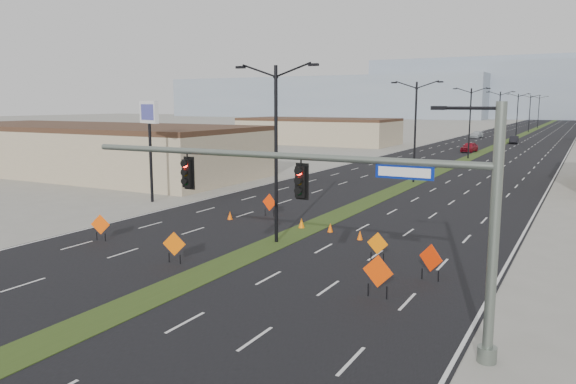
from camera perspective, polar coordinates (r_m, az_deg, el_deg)
The scene contains 29 objects.
ground at distance 23.25m, azimuth -16.28°, elevation -11.34°, with size 600.00×600.00×0.00m, color gray.
road_surface at distance 116.64m, azimuth 20.78°, elevation 4.55°, with size 25.00×400.00×0.02m, color black.
median_strip at distance 116.64m, azimuth 20.78°, elevation 4.55°, with size 2.00×400.00×0.04m, color #2E4117.
building_sw_near at distance 68.13m, azimuth -19.66°, elevation 3.93°, with size 40.00×16.00×5.00m, color tan.
building_sw_far at distance 111.18m, azimuth 3.10°, elevation 6.09°, with size 30.00×14.00×4.50m, color tan.
mesa_west at distance 324.97m, azimuth 3.85°, elevation 9.56°, with size 180.00×50.00×22.00m, color #8390A3.
mesa_backdrop at distance 338.50m, azimuth 21.03°, elevation 9.82°, with size 140.00×50.00×32.00m, color #8390A3.
signal_mast at distance 18.96m, azimuth 6.32°, elevation -0.61°, with size 16.30×0.60×8.00m.
streetlight_0 at distance 31.55m, azimuth -1.22°, elevation 4.44°, with size 5.15×0.24×10.02m.
streetlight_1 at distance 57.53m, azimuth 12.80°, elevation 6.30°, with size 5.15×0.24×10.02m.
streetlight_2 at distance 84.81m, azimuth 17.99°, elevation 6.90°, with size 5.15×0.24×10.02m.
streetlight_3 at distance 112.44m, azimuth 20.65°, elevation 7.18°, with size 5.15×0.24×10.02m.
streetlight_4 at distance 140.22m, azimuth 22.26°, elevation 7.34°, with size 5.15×0.24×10.02m.
streetlight_5 at distance 168.07m, azimuth 23.34°, elevation 7.45°, with size 5.15×0.24×10.02m.
streetlight_6 at distance 195.96m, azimuth 24.11°, elevation 7.53°, with size 5.15×0.24×10.02m.
car_left at distance 96.58m, azimuth 17.94°, elevation 4.36°, with size 1.88×4.68×1.59m, color maroon.
car_mid at distance 119.60m, azimuth 21.97°, elevation 4.93°, with size 1.56×4.48×1.48m, color black.
car_far at distance 136.58m, azimuth 18.59°, elevation 5.54°, with size 2.03×5.00×1.45m, color silver.
construction_sign_0 at distance 34.38m, azimuth -18.52°, elevation -3.24°, with size 1.12×0.41×1.56m.
construction_sign_1 at distance 28.63m, azimuth -11.49°, elevation -5.30°, with size 1.18×0.38×1.62m.
construction_sign_2 at distance 39.53m, azimuth -1.90°, elevation -1.15°, with size 1.21×0.27×1.64m.
construction_sign_3 at distance 28.79m, azimuth 9.08°, elevation -5.29°, with size 1.13×0.13×1.51m.
construction_sign_4 at distance 23.47m, azimuth 9.11°, elevation -8.10°, with size 1.37×0.21×1.83m.
construction_sign_5 at distance 26.19m, azimuth 14.31°, elevation -6.63°, with size 1.18×0.56×1.70m.
cone_0 at distance 34.97m, azimuth 4.31°, elevation -3.64°, with size 0.35×0.35×0.58m, color #F85B05.
cone_1 at distance 35.92m, azimuth 1.38°, elevation -3.19°, with size 0.41×0.41×0.69m, color orange.
cone_2 at distance 33.20m, azimuth 7.32°, elevation -4.38°, with size 0.34×0.34×0.57m, color #F55B05.
cone_3 at distance 38.80m, azimuth -5.92°, elevation -2.38°, with size 0.36×0.36×0.60m, color #F75905.
pole_sign_west at distance 46.28m, azimuth -13.92°, elevation 7.03°, with size 2.59×1.31×8.11m.
Camera 1 is at (15.57, -15.32, 7.95)m, focal length 35.00 mm.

